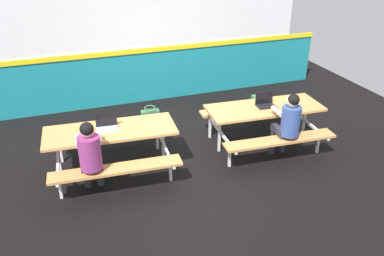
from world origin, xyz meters
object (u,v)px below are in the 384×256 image
Objects in this scene: student_nearer at (90,153)px; laptop_silver at (107,126)px; tote_bag_bright at (150,118)px; picnic_table_right at (264,115)px; laptop_dark at (265,103)px; picnic_table_left at (111,139)px; backpack_dark at (259,106)px; student_further at (288,121)px.

laptop_silver is (0.33, 0.57, 0.08)m from student_nearer.
laptop_silver is 1.68m from tote_bag_bright.
picnic_table_right is 6.02× the size of laptop_dark.
tote_bag_bright is at bearing 52.37° from laptop_silver.
picnic_table_left is 3.35m from backpack_dark.
student_further is at bearing -13.12° from laptop_silver.
student_further is 1.80m from backpack_dark.
backpack_dark is at bearing 64.43° from picnic_table_right.
student_nearer is 3.89m from backpack_dark.
student_nearer is 3.08m from student_further.
picnic_table_left is at bearing 179.19° from picnic_table_right.
backpack_dark is 2.23m from tote_bag_bright.
laptop_silver is (-0.04, 0.04, 0.21)m from picnic_table_left.
laptop_dark is (-0.08, 0.60, 0.08)m from student_further.
picnic_table_right is at bearing -129.85° from laptop_dark.
picnic_table_left is 2.79m from student_further.
student_further is 3.61× the size of laptop_silver.
student_further is at bearing -46.50° from tote_bag_bright.
student_nearer is at bearing -119.87° from laptop_silver.
laptop_dark is 1.32m from backpack_dark.
student_nearer is at bearing -170.53° from picnic_table_right.
picnic_table_left is at bearing 167.51° from student_further.
picnic_table_left is 6.02× the size of laptop_dark.
picnic_table_left is 1.66× the size of student_nearer.
laptop_silver reaches higher than picnic_table_left.
backpack_dark is at bearing 18.96° from picnic_table_left.
laptop_silver reaches higher than tote_bag_bright.
backpack_dark is at bearing 24.69° from student_nearer.
backpack_dark is at bearing 18.11° from laptop_silver.
laptop_silver is at bearing 179.11° from laptop_dark.
picnic_table_left is 0.66m from student_nearer.
student_further is 2.65m from tote_bag_bright.
backpack_dark is (3.15, 1.08, -0.36)m from picnic_table_left.
picnic_table_left reaches higher than tote_bag_bright.
backpack_dark is (0.43, 1.68, -0.49)m from student_further.
student_nearer and student_further have the same top height.
laptop_silver is at bearing 132.01° from picnic_table_left.
student_further reaches higher than laptop_dark.
backpack_dark is at bearing 75.74° from student_further.
student_further is 3.61× the size of laptop_dark.
tote_bag_bright is at bearing 54.28° from picnic_table_left.
tote_bag_bright is (-1.71, 1.29, -0.59)m from laptop_dark.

